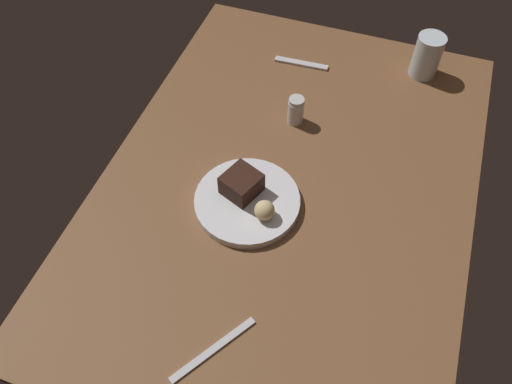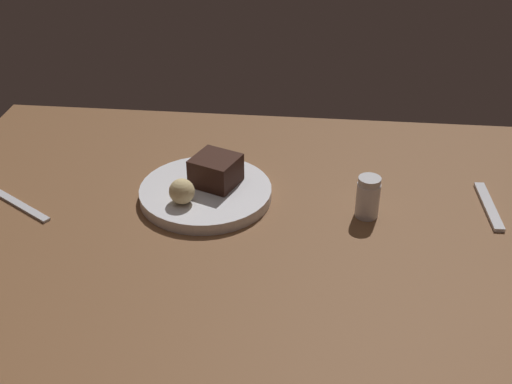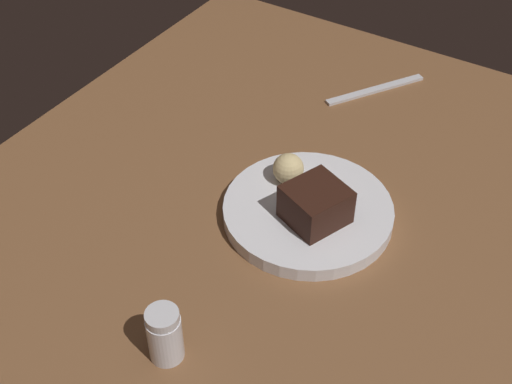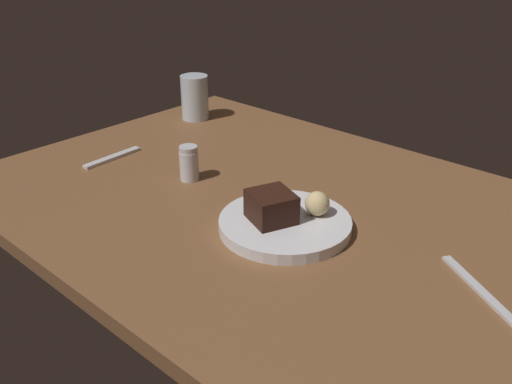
{
  "view_description": "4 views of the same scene",
  "coord_description": "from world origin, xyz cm",
  "px_view_note": "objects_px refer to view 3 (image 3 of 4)",
  "views": [
    {
      "loc": [
        -72.72,
        -17.43,
        99.7
      ],
      "look_at": [
        -7.48,
        5.2,
        6.58
      ],
      "focal_mm": 36.96,
      "sensor_mm": 36.0,
      "label": 1
    },
    {
      "loc": [
        10.46,
        -91.97,
        66.68
      ],
      "look_at": [
        0.44,
        4.49,
        6.25
      ],
      "focal_mm": 46.36,
      "sensor_mm": 36.0,
      "label": 2
    },
    {
      "loc": [
        53.41,
        37.47,
        70.63
      ],
      "look_at": [
        -4.43,
        1.06,
        8.34
      ],
      "focal_mm": 48.52,
      "sensor_mm": 36.0,
      "label": 3
    },
    {
      "loc": [
        -64.05,
        74.94,
        53.61
      ],
      "look_at": [
        -1.1,
        5.95,
        7.53
      ],
      "focal_mm": 39.66,
      "sensor_mm": 36.0,
      "label": 4
    }
  ],
  "objects_px": {
    "dessert_plate": "(308,211)",
    "salt_shaker": "(165,335)",
    "chocolate_cake_slice": "(316,204)",
    "bread_roll": "(288,169)",
    "butter_knife": "(375,90)"
  },
  "relations": [
    {
      "from": "bread_roll",
      "to": "butter_knife",
      "type": "bearing_deg",
      "value": -179.71
    },
    {
      "from": "chocolate_cake_slice",
      "to": "dessert_plate",
      "type": "bearing_deg",
      "value": -131.32
    },
    {
      "from": "bread_roll",
      "to": "dessert_plate",
      "type": "bearing_deg",
      "value": 58.49
    },
    {
      "from": "butter_knife",
      "to": "dessert_plate",
      "type": "bearing_deg",
      "value": -138.37
    },
    {
      "from": "dessert_plate",
      "to": "bread_roll",
      "type": "distance_m",
      "value": 0.07
    },
    {
      "from": "dessert_plate",
      "to": "salt_shaker",
      "type": "height_order",
      "value": "salt_shaker"
    },
    {
      "from": "dessert_plate",
      "to": "salt_shaker",
      "type": "relative_size",
      "value": 3.15
    },
    {
      "from": "bread_roll",
      "to": "butter_knife",
      "type": "height_order",
      "value": "bread_roll"
    },
    {
      "from": "chocolate_cake_slice",
      "to": "bread_roll",
      "type": "distance_m",
      "value": 0.08
    },
    {
      "from": "chocolate_cake_slice",
      "to": "salt_shaker",
      "type": "height_order",
      "value": "salt_shaker"
    },
    {
      "from": "chocolate_cake_slice",
      "to": "salt_shaker",
      "type": "relative_size",
      "value": 1.01
    },
    {
      "from": "dessert_plate",
      "to": "chocolate_cake_slice",
      "type": "xyz_separation_m",
      "value": [
        0.02,
        0.02,
        0.04
      ]
    },
    {
      "from": "dessert_plate",
      "to": "salt_shaker",
      "type": "distance_m",
      "value": 0.29
    },
    {
      "from": "chocolate_cake_slice",
      "to": "bread_roll",
      "type": "relative_size",
      "value": 1.71
    },
    {
      "from": "salt_shaker",
      "to": "bread_roll",
      "type": "bearing_deg",
      "value": -175.67
    }
  ]
}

